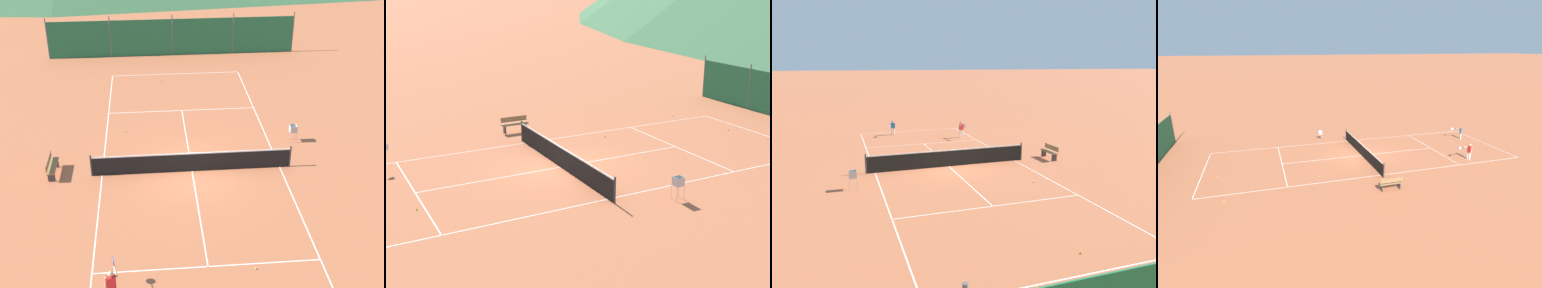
{
  "view_description": "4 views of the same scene",
  "coord_description": "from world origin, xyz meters",
  "views": [
    {
      "loc": [
        -1.87,
        -20.71,
        13.16
      ],
      "look_at": [
        0.09,
        0.97,
        0.87
      ],
      "focal_mm": 50.0,
      "sensor_mm": 36.0,
      "label": 1
    },
    {
      "loc": [
        20.22,
        -9.86,
        8.1
      ],
      "look_at": [
        0.54,
        0.58,
        1.15
      ],
      "focal_mm": 50.0,
      "sensor_mm": 36.0,
      "label": 2
    },
    {
      "loc": [
        5.72,
        19.67,
        5.73
      ],
      "look_at": [
        -1.35,
        -1.3,
        0.94
      ],
      "focal_mm": 35.0,
      "sensor_mm": 36.0,
      "label": 3
    },
    {
      "loc": [
        -21.7,
        7.61,
        8.51
      ],
      "look_at": [
        -0.73,
        1.22,
        1.33
      ],
      "focal_mm": 28.0,
      "sensor_mm": 36.0,
      "label": 4
    }
  ],
  "objects": [
    {
      "name": "player_far_baseline",
      "position": [
        1.65,
        -10.58,
        0.7
      ],
      "size": [
        0.64,
        0.95,
        1.2
      ],
      "color": "white",
      "rests_on": "ground"
    },
    {
      "name": "tennis_net",
      "position": [
        0.0,
        0.0,
        0.5
      ],
      "size": [
        9.18,
        0.08,
        1.06
      ],
      "color": "#2D2D2D",
      "rests_on": "ground"
    },
    {
      "name": "court_line_markings",
      "position": [
        0.0,
        0.0,
        0.0
      ],
      "size": [
        8.25,
        23.85,
        0.01
      ],
      "color": "white",
      "rests_on": "ground"
    },
    {
      "name": "tennis_ball_far_corner",
      "position": [
        -4.98,
        10.08,
        0.03
      ],
      "size": [
        0.07,
        0.07,
        0.07
      ],
      "primitive_type": "sphere",
      "color": "#CCE033",
      "rests_on": "ground"
    },
    {
      "name": "tennis_ball_by_net_right",
      "position": [
        -1.06,
        10.86,
        0.03
      ],
      "size": [
        0.07,
        0.07,
        0.07
      ],
      "primitive_type": "sphere",
      "color": "#CCE033",
      "rests_on": "ground"
    },
    {
      "name": "ground_plane",
      "position": [
        0.0,
        0.0,
        0.0
      ],
      "size": [
        600.0,
        600.0,
        0.0
      ],
      "primitive_type": "plane",
      "color": "#B7603D"
    },
    {
      "name": "tennis_ball_by_net_left",
      "position": [
        1.67,
        -6.68,
        0.03
      ],
      "size": [
        0.07,
        0.07,
        0.07
      ],
      "primitive_type": "sphere",
      "color": "#CCE033",
      "rests_on": "ground"
    },
    {
      "name": "player_far_service",
      "position": [
        -3.31,
        -7.72,
        0.76
      ],
      "size": [
        0.44,
        1.1,
        1.3
      ],
      "color": "white",
      "rests_on": "ground"
    },
    {
      "name": "ball_hopper",
      "position": [
        5.29,
        2.36,
        0.65
      ],
      "size": [
        0.36,
        0.36,
        0.89
      ],
      "color": "#B7B7BC",
      "rests_on": "ground"
    },
    {
      "name": "tennis_ball_alley_left",
      "position": [
        -3.16,
        4.15,
        0.03
      ],
      "size": [
        0.07,
        0.07,
        0.07
      ],
      "primitive_type": "sphere",
      "color": "#CCE033",
      "rests_on": "ground"
    },
    {
      "name": "courtside_bench",
      "position": [
        -6.34,
        0.29,
        0.45
      ],
      "size": [
        0.36,
        1.5,
        0.84
      ],
      "color": "olive",
      "rests_on": "ground"
    }
  ]
}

